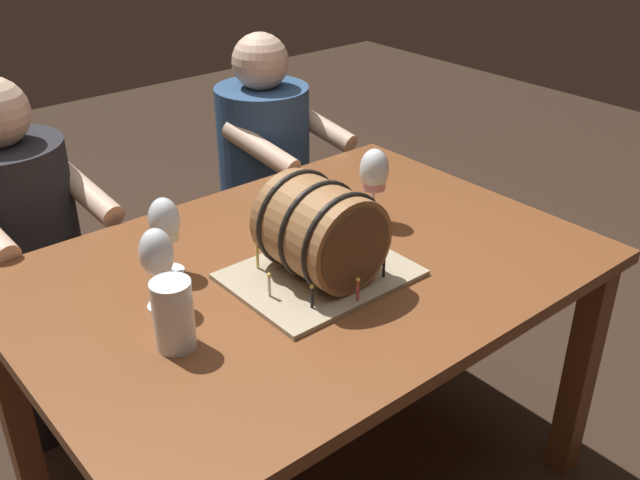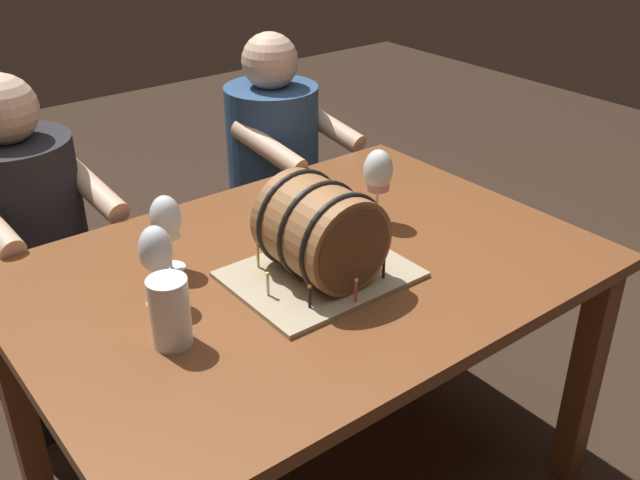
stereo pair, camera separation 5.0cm
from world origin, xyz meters
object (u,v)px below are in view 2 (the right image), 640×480
Objects in this scene: wine_glass_empty at (156,252)px; wine_glass_rose at (378,174)px; wine_glass_white at (166,221)px; beer_pint at (170,314)px; person_seated_left at (38,272)px; person_seated_right at (275,199)px; barrel_cake at (320,235)px; dining_table at (307,298)px.

wine_glass_rose is (0.65, 0.01, 0.01)m from wine_glass_empty.
wine_glass_empty is at bearing -125.43° from wine_glass_white.
wine_glass_white reaches higher than beer_pint.
person_seated_left reaches higher than person_seated_right.
barrel_cake is 0.37m from wine_glass_white.
beer_pint is (-0.05, -0.15, -0.06)m from wine_glass_empty.
barrel_cake is at bearing -43.69° from wine_glass_white.
person_seated_left is (-0.17, 0.60, -0.36)m from wine_glass_white.
dining_table is at bearing -167.18° from wine_glass_rose.
person_seated_right reaches higher than wine_glass_empty.
beer_pint is at bearing -167.82° from dining_table.
wine_glass_rose is at bearing 12.45° from beer_pint.
beer_pint reaches higher than dining_table.
wine_glass_empty is 0.17× the size of person_seated_left.
beer_pint is at bearing -108.62° from wine_glass_empty.
wine_glass_rose is 0.19× the size of person_seated_left.
dining_table is at bearing -119.47° from person_seated_right.
person_seated_left reaches higher than wine_glass_empty.
wine_glass_empty is 0.81m from person_seated_left.
person_seated_right is at bearing -0.01° from person_seated_left.
barrel_cake is 2.14× the size of wine_glass_empty.
wine_glass_white is (-0.26, 0.25, 0.02)m from barrel_cake.
barrel_cake is at bearing -98.86° from dining_table.
wine_glass_empty is at bearing 71.38° from beer_pint.
person_seated_left reaches higher than barrel_cake.
person_seated_left is at bearing 116.80° from barrel_cake.
dining_table is at bearing 81.14° from barrel_cake.
wine_glass_rose is at bearing -11.68° from wine_glass_white.
dining_table is 0.91m from person_seated_right.
beer_pint is 1.26m from person_seated_right.
person_seated_left is 0.88m from person_seated_right.
wine_glass_rose reaches higher than dining_table.
wine_glass_rose is at bearing -44.34° from person_seated_left.
wine_glass_empty is at bearing -83.90° from person_seated_left.
barrel_cake is (-0.01, -0.07, 0.22)m from dining_table.
barrel_cake is at bearing -20.07° from wine_glass_empty.
barrel_cake is at bearing 2.85° from beer_pint.
beer_pint is 0.92m from person_seated_left.
barrel_cake is 0.37× the size of person_seated_right.
person_seated_right reaches higher than wine_glass_rose.
wine_glass_white is 0.17× the size of person_seated_left.
wine_glass_rose is at bearing 12.82° from dining_table.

